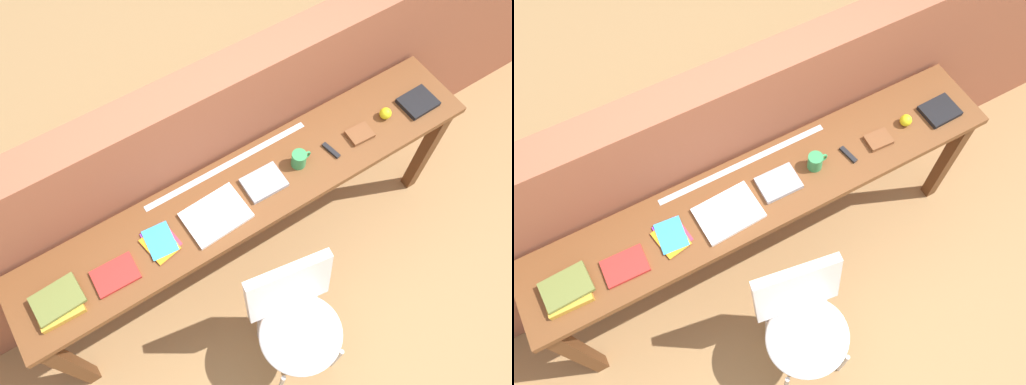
# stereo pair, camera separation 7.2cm
# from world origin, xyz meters

# --- Properties ---
(ground_plane) EXTENTS (40.00, 40.00, 0.00)m
(ground_plane) POSITION_xyz_m (0.00, 0.00, 0.00)
(ground_plane) COLOR #9E7547
(brick_wall_back) EXTENTS (6.00, 0.20, 1.37)m
(brick_wall_back) POSITION_xyz_m (0.00, 0.64, 0.69)
(brick_wall_back) COLOR #935138
(brick_wall_back) RESTS_ON ground
(sideboard) EXTENTS (2.50, 0.44, 0.88)m
(sideboard) POSITION_xyz_m (0.00, 0.30, 0.74)
(sideboard) COLOR brown
(sideboard) RESTS_ON ground
(chair_white_moulded) EXTENTS (0.51, 0.52, 0.89)m
(chair_white_moulded) POSITION_xyz_m (-0.11, -0.30, 0.53)
(chair_white_moulded) COLOR white
(chair_white_moulded) RESTS_ON ground
(book_stack_leftmost) EXTENTS (0.22, 0.18, 0.05)m
(book_stack_leftmost) POSITION_xyz_m (-1.03, 0.25, 0.91)
(book_stack_leftmost) COLOR gold
(book_stack_leftmost) RESTS_ON sideboard
(magazine_cycling) EXTENTS (0.20, 0.15, 0.02)m
(magazine_cycling) POSITION_xyz_m (-0.76, 0.24, 0.89)
(magazine_cycling) COLOR red
(magazine_cycling) RESTS_ON sideboard
(pamphlet_pile_colourful) EXTENTS (0.17, 0.20, 0.01)m
(pamphlet_pile_colourful) POSITION_xyz_m (-0.51, 0.28, 0.89)
(pamphlet_pile_colourful) COLOR #E5334C
(pamphlet_pile_colourful) RESTS_ON sideboard
(book_open_centre) EXTENTS (0.31, 0.23, 0.02)m
(book_open_centre) POSITION_xyz_m (-0.23, 0.25, 0.89)
(book_open_centre) COLOR white
(book_open_centre) RESTS_ON sideboard
(book_grey_hardcover) EXTENTS (0.20, 0.16, 0.02)m
(book_grey_hardcover) POSITION_xyz_m (0.07, 0.28, 0.89)
(book_grey_hardcover) COLOR #9E9EA3
(book_grey_hardcover) RESTS_ON sideboard
(mug) EXTENTS (0.11, 0.08, 0.09)m
(mug) POSITION_xyz_m (0.28, 0.28, 0.92)
(mug) COLOR #338C4C
(mug) RESTS_ON sideboard
(multitool_folded) EXTENTS (0.04, 0.11, 0.02)m
(multitool_folded) POSITION_xyz_m (0.46, 0.25, 0.89)
(multitool_folded) COLOR black
(multitool_folded) RESTS_ON sideboard
(leather_journal_brown) EXTENTS (0.14, 0.11, 0.02)m
(leather_journal_brown) POSITION_xyz_m (0.65, 0.25, 0.89)
(leather_journal_brown) COLOR brown
(leather_journal_brown) RESTS_ON sideboard
(sports_ball_small) EXTENTS (0.06, 0.06, 0.06)m
(sports_ball_small) POSITION_xyz_m (0.83, 0.27, 0.91)
(sports_ball_small) COLOR yellow
(sports_ball_small) RESTS_ON sideboard
(book_repair_rightmost) EXTENTS (0.19, 0.16, 0.03)m
(book_repair_rightmost) POSITION_xyz_m (1.04, 0.25, 0.89)
(book_repair_rightmost) COLOR black
(book_repair_rightmost) RESTS_ON sideboard
(ruler_metal_back_edge) EXTENTS (0.93, 0.03, 0.00)m
(ruler_metal_back_edge) POSITION_xyz_m (-0.03, 0.47, 0.88)
(ruler_metal_back_edge) COLOR silver
(ruler_metal_back_edge) RESTS_ON sideboard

